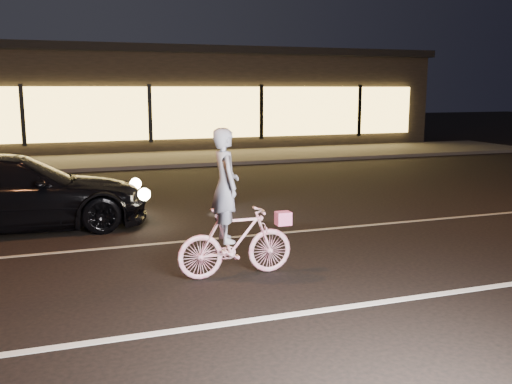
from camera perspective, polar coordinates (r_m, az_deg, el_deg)
name	(u,v)px	position (r m, az deg, el deg)	size (l,w,h in m)	color
ground	(316,267)	(8.27, 5.98, -7.51)	(90.00, 90.00, 0.00)	black
lane_stripe_near	(370,304)	(7.03, 11.28, -10.91)	(60.00, 0.12, 0.01)	silver
lane_stripe_far	(267,234)	(10.05, 1.12, -4.22)	(60.00, 0.10, 0.01)	gray
sidewalk	(159,159)	(20.55, -9.63, 3.26)	(30.00, 4.00, 0.12)	#383533
storefront	(135,97)	(26.30, -12.01, 9.25)	(25.40, 8.42, 4.20)	black
cyclist	(233,225)	(7.67, -2.32, -3.30)	(1.61, 0.55, 2.02)	#E23F6F
sedan	(13,193)	(11.12, -23.15, -0.06)	(4.74, 1.95, 1.37)	black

